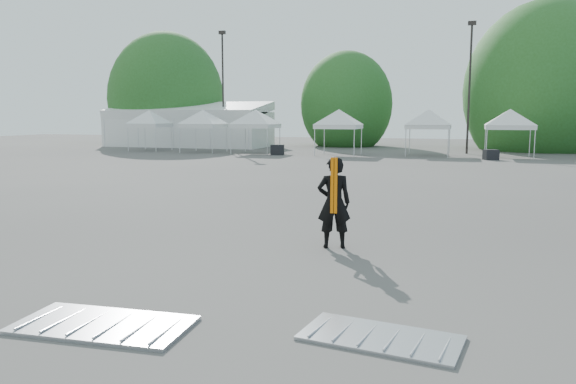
% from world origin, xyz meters
% --- Properties ---
extents(ground, '(120.00, 120.00, 0.00)m').
position_xyz_m(ground, '(0.00, 0.00, 0.00)').
color(ground, '#474442').
rests_on(ground, ground).
extents(marquee, '(15.00, 6.25, 4.23)m').
position_xyz_m(marquee, '(-22.00, 35.00, 1.97)').
color(marquee, silver).
rests_on(marquee, ground).
extents(light_pole_west, '(0.60, 0.25, 10.30)m').
position_xyz_m(light_pole_west, '(-18.00, 34.00, 5.77)').
color(light_pole_west, black).
rests_on(light_pole_west, ground).
extents(light_pole_east, '(0.60, 0.25, 9.80)m').
position_xyz_m(light_pole_east, '(3.00, 32.00, 5.52)').
color(light_pole_east, black).
rests_on(light_pole_east, ground).
extents(tree_far_w, '(4.80, 4.80, 7.30)m').
position_xyz_m(tree_far_w, '(-26.00, 38.00, 4.54)').
color(tree_far_w, '#382314').
rests_on(tree_far_w, ground).
extents(tree_mid_w, '(4.16, 4.16, 6.33)m').
position_xyz_m(tree_mid_w, '(-8.00, 40.00, 3.93)').
color(tree_mid_w, '#382314').
rests_on(tree_mid_w, ground).
extents(tree_mid_e, '(5.12, 5.12, 7.79)m').
position_xyz_m(tree_mid_e, '(9.00, 39.00, 4.84)').
color(tree_mid_e, '#382314').
rests_on(tree_mid_e, ground).
extents(tent_a, '(3.90, 3.90, 3.88)m').
position_xyz_m(tent_a, '(-22.05, 28.19, 3.06)').
color(tent_a, silver).
rests_on(tent_a, ground).
extents(tent_b, '(4.19, 4.19, 3.88)m').
position_xyz_m(tent_b, '(-16.93, 27.70, 3.06)').
color(tent_b, silver).
rests_on(tent_b, ground).
extents(tent_c, '(4.42, 4.42, 3.88)m').
position_xyz_m(tent_c, '(-12.53, 27.78, 3.06)').
color(tent_c, silver).
rests_on(tent_c, ground).
extents(tent_d, '(4.32, 4.32, 3.88)m').
position_xyz_m(tent_d, '(-5.95, 27.45, 3.06)').
color(tent_d, silver).
rests_on(tent_d, ground).
extents(tent_e, '(4.37, 4.37, 3.88)m').
position_xyz_m(tent_e, '(0.31, 28.94, 3.06)').
color(tent_e, silver).
rests_on(tent_e, ground).
extents(tent_f, '(4.52, 4.52, 3.88)m').
position_xyz_m(tent_f, '(5.75, 28.96, 3.06)').
color(tent_f, silver).
rests_on(tent_f, ground).
extents(man, '(0.84, 0.68, 2.00)m').
position_xyz_m(man, '(0.23, -1.01, 1.00)').
color(man, black).
rests_on(man, ground).
extents(barrier_left, '(2.45, 1.33, 0.08)m').
position_xyz_m(barrier_left, '(-1.73, -6.52, 0.04)').
color(barrier_left, '#AAADB2').
rests_on(barrier_left, ground).
extents(barrier_mid, '(2.14, 1.28, 0.06)m').
position_xyz_m(barrier_mid, '(1.96, -5.81, 0.03)').
color(barrier_mid, '#AAADB2').
rests_on(barrier_mid, ground).
extents(crate_west, '(1.10, 0.94, 0.74)m').
position_xyz_m(crate_west, '(-10.31, 26.40, 0.37)').
color(crate_west, black).
rests_on(crate_west, ground).
extents(crate_mid, '(1.06, 0.96, 0.68)m').
position_xyz_m(crate_mid, '(4.51, 26.19, 0.34)').
color(crate_mid, black).
rests_on(crate_mid, ground).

